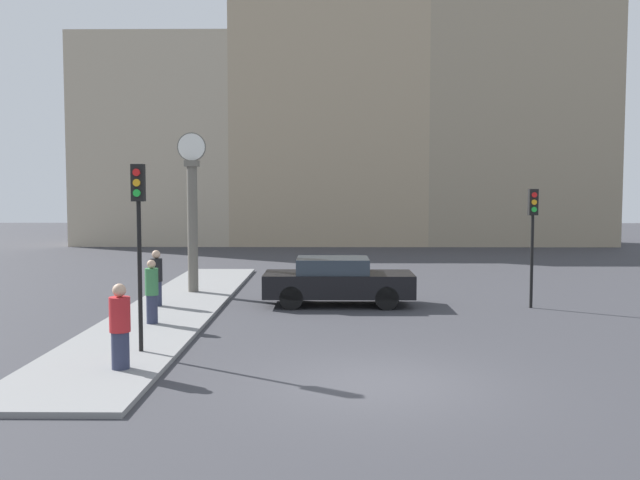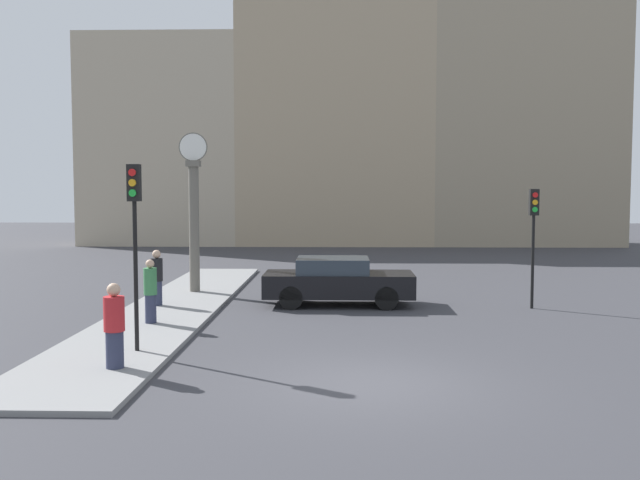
% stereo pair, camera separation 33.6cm
% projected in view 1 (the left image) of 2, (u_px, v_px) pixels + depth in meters
% --- Properties ---
extents(ground_plane, '(120.00, 120.00, 0.00)m').
position_uv_depth(ground_plane, '(377.00, 384.00, 12.68)').
color(ground_plane, '#38383D').
extents(sidewalk_corner, '(2.68, 19.25, 0.10)m').
position_uv_depth(sidewalk_corner, '(173.00, 309.00, 20.35)').
color(sidewalk_corner, gray).
rests_on(sidewalk_corner, ground_plane).
extents(building_row, '(32.97, 5.00, 19.43)m').
position_uv_depth(building_row, '(367.00, 114.00, 44.30)').
color(building_row, '#B7A88E').
rests_on(building_row, ground_plane).
extents(sedan_car, '(4.42, 1.86, 1.42)m').
position_uv_depth(sedan_car, '(337.00, 281.00, 21.22)').
color(sedan_car, black).
rests_on(sedan_car, ground_plane).
extents(traffic_light_near, '(0.26, 0.24, 3.87)m').
position_uv_depth(traffic_light_near, '(139.00, 218.00, 14.58)').
color(traffic_light_near, black).
rests_on(traffic_light_near, sidewalk_corner).
extents(traffic_light_far, '(0.26, 0.24, 3.47)m').
position_uv_depth(traffic_light_far, '(533.00, 223.00, 20.60)').
color(traffic_light_far, black).
rests_on(traffic_light_far, ground_plane).
extents(street_clock, '(0.94, 0.43, 5.19)m').
position_uv_depth(street_clock, '(192.00, 214.00, 23.19)').
color(street_clock, '#666056').
rests_on(street_clock, sidewalk_corner).
extents(pedestrian_green_hoodie, '(0.33, 0.33, 1.60)m').
position_uv_depth(pedestrian_green_hoodie, '(152.00, 292.00, 17.78)').
color(pedestrian_green_hoodie, '#2D334C').
rests_on(pedestrian_green_hoodie, sidewalk_corner).
extents(pedestrian_black_jacket, '(0.34, 0.34, 1.61)m').
position_uv_depth(pedestrian_black_jacket, '(157.00, 278.00, 20.47)').
color(pedestrian_black_jacket, '#2D334C').
rests_on(pedestrian_black_jacket, sidewalk_corner).
extents(pedestrian_red_top, '(0.39, 0.39, 1.61)m').
position_uv_depth(pedestrian_red_top, '(120.00, 327.00, 13.28)').
color(pedestrian_red_top, '#2D334C').
rests_on(pedestrian_red_top, sidewalk_corner).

